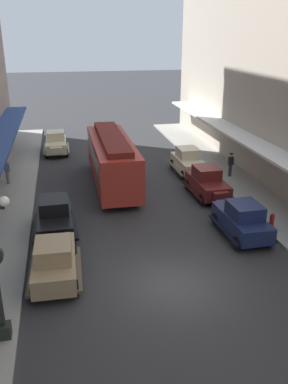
% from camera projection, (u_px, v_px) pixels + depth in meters
% --- Properties ---
extents(ground_plane, '(200.00, 200.00, 0.00)m').
position_uv_depth(ground_plane, '(173.00, 285.00, 16.75)').
color(ground_plane, '#2D2D30').
extents(parked_car_0, '(2.15, 4.26, 1.84)m').
position_uv_depth(parked_car_0, '(56.00, 142.00, 34.76)').
color(parked_car_0, beige).
rests_on(parked_car_0, ground).
extents(parked_car_1, '(2.17, 4.27, 1.84)m').
position_uv_depth(parked_car_1, '(188.00, 161.00, 29.76)').
color(parked_car_1, beige).
rests_on(parked_car_1, ground).
extents(parked_car_2, '(2.22, 4.29, 1.84)m').
position_uv_depth(parked_car_2, '(54.00, 260.00, 16.79)').
color(parked_car_2, '#997F5B').
rests_on(parked_car_2, ground).
extents(parked_car_3, '(2.22, 4.29, 1.84)m').
position_uv_depth(parked_car_3, '(207.00, 182.00, 25.57)').
color(parked_car_3, '#591919').
rests_on(parked_car_3, ground).
extents(parked_car_4, '(2.20, 4.28, 1.84)m').
position_uv_depth(parked_car_4, '(242.00, 219.00, 20.50)').
color(parked_car_4, '#19234C').
rests_on(parked_car_4, ground).
extents(parked_car_6, '(2.20, 4.28, 1.84)m').
position_uv_depth(parked_car_6, '(55.00, 216.00, 20.74)').
color(parked_car_6, black).
rests_on(parked_car_6, ground).
extents(streetcar, '(2.57, 9.61, 3.46)m').
position_uv_depth(streetcar, '(112.00, 158.00, 27.00)').
color(streetcar, '#A52D23').
rests_on(streetcar, ground).
extents(fire_hydrant, '(0.24, 0.24, 0.82)m').
position_uv_depth(fire_hydrant, '(272.00, 220.00, 21.18)').
color(fire_hydrant, '#B21E19').
rests_on(fire_hydrant, sidewalk_right).
extents(pedestrian_0, '(0.36, 0.28, 1.67)m').
position_uv_depth(pedestrian_0, '(231.00, 164.00, 28.67)').
color(pedestrian_0, '#2D2D33').
rests_on(pedestrian_0, sidewalk_right).
extents(pedestrian_1, '(0.36, 0.24, 1.64)m').
position_uv_depth(pedestrian_1, '(7.00, 172.00, 27.26)').
color(pedestrian_1, slate).
rests_on(pedestrian_1, sidewalk_left).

